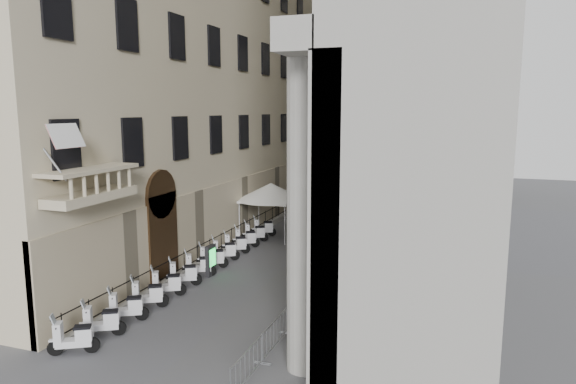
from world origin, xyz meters
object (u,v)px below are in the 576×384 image
Objects in this scene: scooter_0 at (75,354)px; security_tent at (271,192)px; street_lamp at (300,166)px; pedestrian_a at (318,214)px; info_kiosk at (211,260)px; pedestrian_b at (352,212)px.

security_tent reaches higher than scooter_0.
street_lamp reaches higher than scooter_0.
scooter_0 is at bearing 67.01° from pedestrian_a.
pedestrian_a is at bearing 66.41° from security_tent.
info_kiosk is at bearing -32.59° from scooter_0.
street_lamp is 14.92m from info_kiosk.
scooter_0 is 0.86× the size of pedestrian_b.
security_tent is 2.84× the size of pedestrian_a.
security_tent is 8.90m from info_kiosk.
street_lamp is at bearing 88.18° from security_tent.
street_lamp reaches higher than pedestrian_b.
security_tent is at bearing 92.60° from info_kiosk.
scooter_0 is 22.59m from pedestrian_a.
security_tent is 5.50m from pedestrian_a.
pedestrian_b is at bearing -41.02° from scooter_0.
security_tent is 2.82× the size of info_kiosk.
street_lamp is (0.19, 5.92, 1.13)m from security_tent.
scooter_0 is 0.21× the size of street_lamp.
security_tent is 7.55m from pedestrian_b.
pedestrian_a is 0.90× the size of pedestrian_b.
pedestrian_a reaches higher than scooter_0.
pedestrian_b reaches higher than pedestrian_a.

